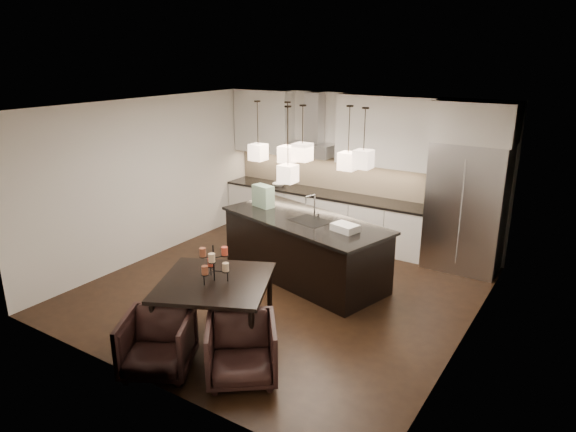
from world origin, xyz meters
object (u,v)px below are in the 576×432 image
Objects in this scene: island_body at (304,250)px; armchair_right at (242,350)px; armchair_left at (158,344)px; dining_table at (216,309)px; refrigerator at (466,207)px.

island_body is 3.48× the size of armchair_right.
armchair_left is at bearing -76.53° from island_body.
island_body is 2.04× the size of dining_table.
island_body is at bearing 69.04° from armchair_right.
refrigerator is 2.77m from island_body.
dining_table is 0.96m from armchair_right.
armchair_left is 0.99× the size of armchair_right.
armchair_right is at bearing -58.50° from island_body.
refrigerator is 4.52m from dining_table.
refrigerator is 2.76× the size of armchair_left.
island_body reaches higher than armchair_right.
dining_table is at bearing 109.79° from armchair_right.
island_body is 3.51× the size of armchair_left.
armchair_right is (-1.23, -4.50, -0.72)m from refrigerator.
refrigerator reaches higher than armchair_right.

